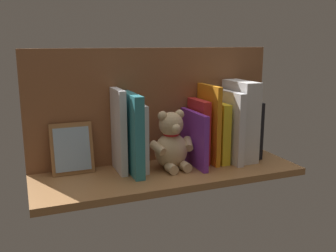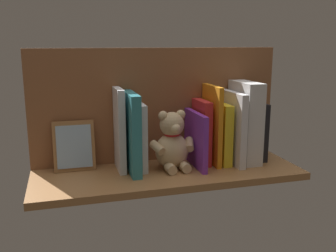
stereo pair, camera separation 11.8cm
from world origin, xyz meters
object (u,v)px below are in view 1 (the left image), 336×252
object	(u,v)px
book_0	(250,128)
teddy_bear	(171,143)
picture_frame_leaning	(72,149)
dictionary_thick_white	(240,120)

from	to	relation	value
book_0	teddy_bear	bearing A→B (deg)	5.38
picture_frame_leaning	book_0	bearing A→B (deg)	176.38
dictionary_thick_white	teddy_bear	bearing A→B (deg)	2.79
teddy_bear	picture_frame_leaning	world-z (taller)	teddy_bear
book_0	picture_frame_leaning	distance (cm)	62.27
dictionary_thick_white	picture_frame_leaning	xyz separation A→B (cm)	(56.83, -5.61, -5.77)
book_0	teddy_bear	size ratio (longest dim) A/B	1.05
dictionary_thick_white	teddy_bear	size ratio (longest dim) A/B	1.43
dictionary_thick_white	picture_frame_leaning	distance (cm)	57.40
book_0	dictionary_thick_white	distance (cm)	6.66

